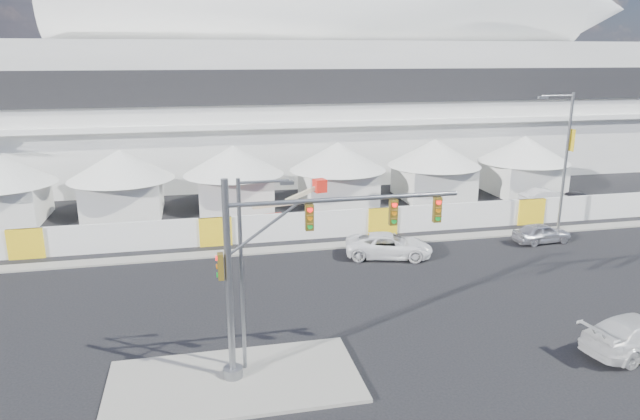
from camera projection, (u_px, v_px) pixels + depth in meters
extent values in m
plane|color=black|center=(358.00, 333.00, 26.92)|extent=(160.00, 160.00, 0.00)
cube|color=gray|center=(235.00, 381.00, 22.84)|extent=(10.00, 5.00, 0.15)
cube|color=gray|center=(568.00, 229.00, 42.82)|extent=(80.00, 1.20, 0.12)
cube|color=silver|center=(325.00, 105.00, 66.30)|extent=(80.00, 24.00, 14.00)
cube|color=black|center=(354.00, 86.00, 54.12)|extent=(68.00, 0.30, 3.20)
cube|color=white|center=(354.00, 124.00, 54.80)|extent=(72.00, 0.80, 0.50)
cylinder|color=white|center=(330.00, 6.00, 61.57)|extent=(57.60, 8.40, 8.40)
cylinder|color=white|center=(347.00, 10.00, 62.10)|extent=(51.60, 6.80, 6.80)
cylinder|color=white|center=(365.00, 15.00, 62.62)|extent=(45.60, 5.20, 5.20)
cone|color=white|center=(595.00, 9.00, 68.30)|extent=(8.00, 7.60, 7.60)
cube|color=white|center=(3.00, 203.00, 44.59)|extent=(6.00, 6.00, 3.00)
cube|color=white|center=(123.00, 197.00, 46.45)|extent=(6.00, 6.00, 3.00)
cone|color=white|center=(120.00, 164.00, 45.74)|extent=(8.40, 8.40, 2.40)
cube|color=white|center=(235.00, 191.00, 48.31)|extent=(6.00, 6.00, 3.00)
cone|color=white|center=(233.00, 160.00, 47.60)|extent=(8.40, 8.40, 2.40)
cube|color=white|center=(337.00, 186.00, 50.17)|extent=(6.00, 6.00, 3.00)
cone|color=white|center=(338.00, 156.00, 49.46)|extent=(8.40, 8.40, 2.40)
cube|color=white|center=(433.00, 182.00, 52.03)|extent=(6.00, 6.00, 3.00)
cone|color=white|center=(434.00, 152.00, 51.32)|extent=(8.40, 8.40, 2.40)
cube|color=white|center=(522.00, 177.00, 53.90)|extent=(6.00, 6.00, 3.00)
cone|color=white|center=(524.00, 149.00, 53.18)|extent=(8.40, 8.40, 2.40)
cube|color=white|center=(382.00, 221.00, 41.56)|extent=(70.00, 0.25, 2.00)
imported|color=silver|center=(542.00, 233.00, 39.73)|extent=(1.99, 4.23, 1.40)
imported|color=white|center=(389.00, 245.00, 36.88)|extent=(3.97, 6.08, 1.55)
imported|color=silver|center=(640.00, 334.00, 25.07)|extent=(3.24, 5.96, 1.64)
imported|color=silver|center=(547.00, 197.00, 49.32)|extent=(1.69, 4.66, 1.52)
imported|color=black|center=(578.00, 199.00, 49.34)|extent=(1.87, 4.01, 1.33)
cylinder|color=slate|center=(229.00, 282.00, 21.95)|extent=(0.27, 0.27, 8.17)
cylinder|color=slate|center=(233.00, 372.00, 22.97)|extent=(0.79, 0.79, 0.40)
cylinder|color=slate|center=(346.00, 199.00, 22.09)|extent=(9.25, 0.18, 0.18)
cube|color=#594714|center=(309.00, 217.00, 21.97)|extent=(0.32, 0.22, 1.05)
cube|color=#594714|center=(393.00, 212.00, 22.67)|extent=(0.32, 0.22, 1.05)
cube|color=#594714|center=(437.00, 210.00, 23.06)|extent=(0.32, 0.22, 1.05)
cube|color=#594714|center=(221.00, 266.00, 21.71)|extent=(0.22, 0.32, 1.05)
cylinder|color=gray|center=(242.00, 277.00, 22.66)|extent=(0.16, 0.16, 8.04)
cylinder|color=gray|center=(264.00, 182.00, 21.85)|extent=(1.96, 0.11, 0.11)
cube|color=gray|center=(287.00, 183.00, 22.06)|extent=(0.54, 0.22, 0.13)
cylinder|color=slate|center=(565.00, 163.00, 41.32)|extent=(0.20, 0.20, 10.16)
cylinder|color=slate|center=(558.00, 96.00, 39.78)|extent=(2.48, 0.14, 0.14)
cube|color=slate|center=(543.00, 98.00, 39.58)|extent=(0.68, 0.28, 0.17)
cube|color=yellow|center=(572.00, 140.00, 40.93)|extent=(0.03, 0.68, 1.58)
cube|color=red|center=(262.00, 224.00, 42.35)|extent=(3.77, 2.25, 1.08)
cube|color=beige|center=(277.00, 205.00, 42.22)|extent=(3.72, 1.09, 0.34)
cube|color=beige|center=(306.00, 196.00, 42.51)|extent=(2.89, 0.87, 1.19)
cube|color=red|center=(324.00, 188.00, 42.67)|extent=(1.04, 1.04, 0.98)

